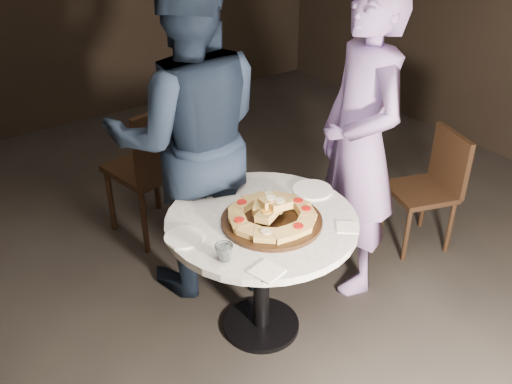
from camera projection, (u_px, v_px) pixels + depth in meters
floor at (269, 332)px, 3.20m from camera, size 7.00×7.00×0.00m
table at (262, 240)px, 2.94m from camera, size 0.99×0.99×0.73m
serving_board at (272, 221)px, 2.83m from camera, size 0.65×0.65×0.02m
focaccia_pile at (272, 213)px, 2.81m from camera, size 0.45×0.44×0.12m
plate_left at (184, 237)px, 2.72m from camera, size 0.22×0.22×0.01m
plate_right at (312, 190)px, 3.10m from camera, size 0.24×0.24×0.01m
water_glass at (224, 252)px, 2.56m from camera, size 0.10×0.10×0.08m
napkin_near at (267, 271)px, 2.50m from camera, size 0.15×0.15×0.01m
napkin_far at (347, 227)px, 2.80m from camera, size 0.15×0.15×0.01m
chair_far at (155, 163)px, 3.75m from camera, size 0.54×0.56×0.98m
chair_right at (433, 182)px, 3.74m from camera, size 0.49×0.48×0.80m
diner_navy at (190, 138)px, 3.15m from camera, size 1.15×1.04×1.93m
diner_teal at (360, 145)px, 3.19m from camera, size 0.61×0.77×1.83m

